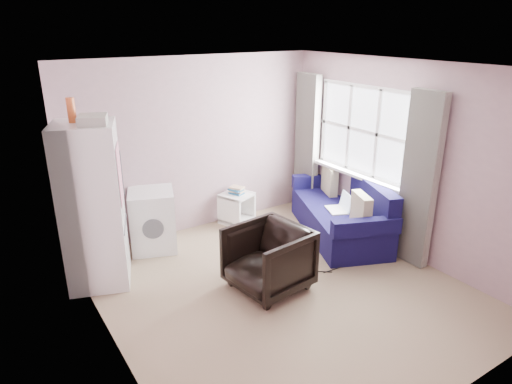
% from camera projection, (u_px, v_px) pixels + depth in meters
% --- Properties ---
extents(room, '(3.84, 4.24, 2.54)m').
position_uv_depth(room, '(284.00, 187.00, 4.88)').
color(room, '#9A8164').
rests_on(room, ground).
extents(armchair, '(0.85, 0.89, 0.83)m').
position_uv_depth(armchair, '(268.00, 256.00, 5.18)').
color(armchair, black).
rests_on(armchair, ground).
extents(fridge, '(0.84, 0.84, 2.17)m').
position_uv_depth(fridge, '(92.00, 206.00, 5.12)').
color(fridge, white).
rests_on(fridge, ground).
extents(washing_machine, '(0.75, 0.75, 0.83)m').
position_uv_depth(washing_machine, '(153.00, 219.00, 6.11)').
color(washing_machine, white).
rests_on(washing_machine, ground).
extents(side_table, '(0.55, 0.55, 0.58)m').
position_uv_depth(side_table, '(237.00, 206.00, 6.98)').
color(side_table, white).
rests_on(side_table, ground).
extents(sofa, '(1.57, 2.16, 0.88)m').
position_uv_depth(sofa, '(343.00, 213.00, 6.57)').
color(sofa, '#110E41').
rests_on(sofa, ground).
extents(window_dressing, '(0.17, 2.62, 2.18)m').
position_uv_depth(window_dressing, '(356.00, 159.00, 6.38)').
color(window_dressing, white).
rests_on(window_dressing, ground).
extents(floor_cables, '(0.46, 0.20, 0.01)m').
position_uv_depth(floor_cables, '(326.00, 271.00, 5.67)').
color(floor_cables, black).
rests_on(floor_cables, ground).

